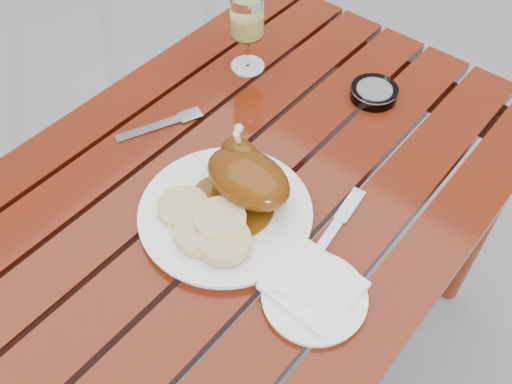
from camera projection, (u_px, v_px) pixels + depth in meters
ground at (247, 352)px, 1.64m from camera, size 60.00×60.00×0.00m
table at (245, 285)px, 1.35m from camera, size 0.80×1.20×0.75m
dinner_plate at (226, 214)px, 1.00m from camera, size 0.34×0.34×0.02m
roast_duck at (246, 176)px, 0.99m from camera, size 0.17×0.17×0.12m
bread_dumplings at (207, 225)px, 0.96m from camera, size 0.19×0.12×0.03m
wine_glass at (247, 33)px, 1.21m from camera, size 0.08×0.08×0.18m
side_plate at (314, 297)px, 0.90m from camera, size 0.17×0.17×0.01m
napkin at (314, 286)px, 0.90m from camera, size 0.14×0.13×0.01m
ashtray at (374, 93)px, 1.21m from camera, size 0.12×0.12×0.03m
fork at (156, 127)px, 1.15m from camera, size 0.09×0.16×0.01m
knife at (328, 237)px, 0.98m from camera, size 0.04×0.19×0.01m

